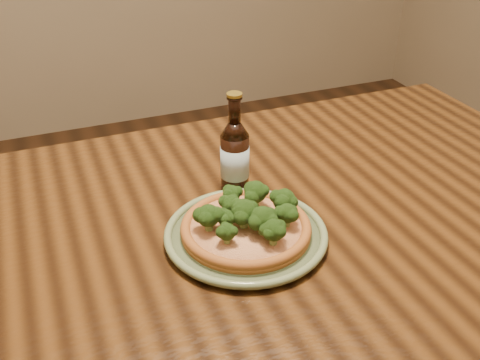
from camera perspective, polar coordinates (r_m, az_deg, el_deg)
name	(u,v)px	position (r m, az deg, el deg)	size (l,w,h in m)	color
table	(215,274)	(1.04, -2.52, -9.49)	(1.60, 0.90, 0.75)	#42250E
plate	(246,234)	(0.96, 0.60, -5.54)	(0.28, 0.28, 0.02)	#697853
pizza	(247,224)	(0.95, 0.73, -4.49)	(0.22, 0.22, 0.07)	#995622
beer_bottle	(235,156)	(1.07, -0.54, 2.48)	(0.06, 0.06, 0.20)	black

